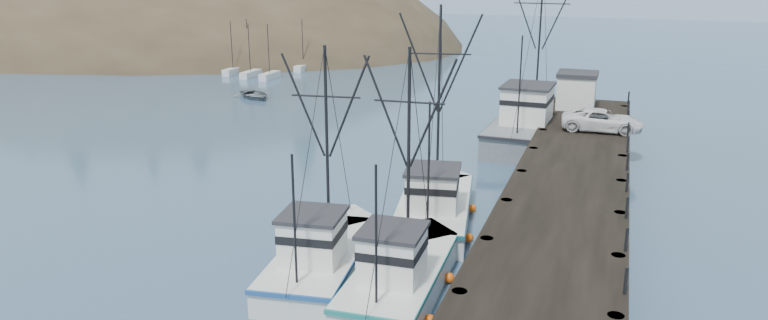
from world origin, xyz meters
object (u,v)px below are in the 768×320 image
Objects in this scene: trawler_far at (435,205)px; work_vessel at (531,124)px; motorboat at (254,98)px; trawler_mid at (324,255)px; pickup_truck at (602,120)px; pier at (570,181)px; trawler_near at (402,273)px; pier_shed at (577,90)px.

work_vessel is (2.52, 18.33, 0.41)m from trawler_far.
trawler_mid is at bearing -108.23° from motorboat.
pickup_truck is at bearing -35.99° from work_vessel.
trawler_near reaches higher than pier.
motorboat is (-30.78, 4.18, -3.42)m from pier_shed.
pier_shed is 31.25m from motorboat.
trawler_far is 2.14× the size of pickup_truck.
trawler_far is at bearing -97.83° from work_vessel.
trawler_near reaches higher than trawler_mid.
work_vessel is 4.89× the size of pier_shed.
work_vessel is 2.95× the size of pickup_truck.
pickup_truck is (7.67, 14.59, 1.92)m from trawler_far.
pier is at bearing -86.80° from motorboat.
trawler_near is 2.18× the size of motorboat.
motorboat is at bearing 123.69° from trawler_mid.
trawler_near is at bearing -104.48° from motorboat.
trawler_mid is 8.20m from trawler_far.
work_vessel is 5.02m from pier_shed.
work_vessel is 28.90m from motorboat.
trawler_near is at bearing -93.72° from work_vessel.
trawler_far is (-6.49, -3.77, -0.87)m from pier.
pier_shed is 7.55m from pickup_truck.
trawler_far is at bearing -104.05° from pier_shed.
trawler_mid is 0.65× the size of work_vessel.
work_vessel is (1.72, 26.51, 0.41)m from trawler_near.
trawler_near is at bearing 162.65° from pickup_truck.
trawler_near is 30.42m from pier_shed.
pier_shed is at bearing 81.18° from trawler_near.
motorboat is at bearing 145.11° from pier.
pickup_truck is 1.13× the size of motorboat.
work_vessel is at bearing 82.17° from trawler_far.
trawler_near is 3.20× the size of pier_shed.
trawler_mid is at bearing 172.15° from trawler_near.
trawler_near is 0.66× the size of work_vessel.
trawler_mid is at bearing -105.86° from pier_shed.
trawler_near is 8.22m from trawler_far.
trawler_near reaches higher than pickup_truck.
trawler_mid is 0.89× the size of trawler_far.
work_vessel reaches higher than pier_shed.
trawler_far is 36.28m from motorboat.
trawler_far is at bearing 151.70° from pickup_truck.
work_vessel reaches higher than pickup_truck.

